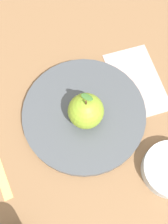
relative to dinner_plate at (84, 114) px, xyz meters
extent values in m
plane|color=olive|center=(-0.04, 0.03, -0.01)|extent=(2.40, 2.40, 0.00)
cylinder|color=#4C5156|center=(0.00, 0.00, 0.00)|extent=(0.27, 0.27, 0.02)
torus|color=#4C5156|center=(0.00, 0.00, 0.00)|extent=(0.27, 0.27, 0.01)
sphere|color=#8CB22D|center=(-0.01, -0.01, 0.04)|extent=(0.07, 0.07, 0.07)
cylinder|color=#4C3319|center=(-0.01, -0.01, 0.08)|extent=(0.00, 0.00, 0.01)
ellipsoid|color=#386628|center=(0.00, -0.01, 0.09)|extent=(0.02, 0.03, 0.01)
cube|color=beige|center=(0.10, -0.10, -0.01)|extent=(0.21, 0.18, 0.00)
camera|label=1|loc=(-0.21, -0.04, 0.55)|focal=43.94mm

